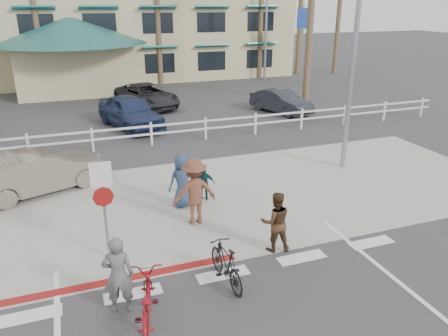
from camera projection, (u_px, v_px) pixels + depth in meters
name	position (u px, v px, depth m)	size (l,w,h in m)	color
ground	(233.00, 291.00, 9.24)	(140.00, 140.00, 0.00)	#333335
sidewalk_plaza	(179.00, 204.00, 13.18)	(22.00, 7.00, 0.01)	gray
cross_street	(152.00, 161.00, 16.69)	(40.00, 5.00, 0.01)	#333335
parking_lot	(119.00, 108.00, 25.02)	(50.00, 16.00, 0.01)	#333335
curb_red	(82.00, 288.00, 9.32)	(7.00, 0.25, 0.02)	maroon
rail_fence	(154.00, 134.00, 18.43)	(29.40, 0.16, 1.00)	silver
building	(117.00, 3.00, 35.05)	(28.00, 16.00, 11.30)	#CEBE8D
sign_post	(104.00, 203.00, 9.91)	(0.50, 0.10, 2.90)	gray
streetlight_0	(355.00, 41.00, 14.55)	(0.60, 2.00, 9.00)	gray
streetlight_1	(266.00, 16.00, 32.45)	(0.60, 2.00, 9.50)	gray
info_sign	(302.00, 44.00, 32.04)	(1.20, 0.16, 5.60)	navy
bike_red	(146.00, 301.00, 8.18)	(0.63, 1.81, 0.95)	maroon
rider_red	(118.00, 275.00, 8.37)	(0.60, 0.39, 1.64)	#59595B
bike_black	(226.00, 264.00, 9.32)	(0.45, 1.58, 0.95)	black
rider_black	(276.00, 222.00, 10.50)	(0.74, 0.58, 1.53)	#432B19
pedestrian_a	(194.00, 192.00, 11.76)	(1.20, 0.69, 1.86)	brown
pedestrian_child	(204.00, 183.00, 13.29)	(0.65, 0.27, 1.10)	#0F3136
pedestrian_b	(182.00, 181.00, 12.77)	(0.80, 0.52, 1.63)	navy
car_white_sedan	(40.00, 172.00, 13.82)	(1.44, 4.13, 1.36)	#706557
lot_car_2	(130.00, 112.00, 21.00)	(1.82, 4.52, 1.54)	navy
lot_car_3	(281.00, 101.00, 23.82)	(1.32, 3.80, 1.25)	#23252D
lot_car_5	(147.00, 96.00, 25.08)	(2.21, 4.78, 1.33)	#242328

